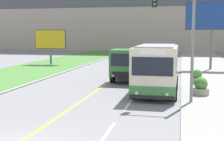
% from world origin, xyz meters
% --- Properties ---
extents(lane_marking_centre, '(2.88, 140.00, 0.01)m').
position_xyz_m(lane_marking_centre, '(0.35, 1.88, 0.00)').
color(lane_marking_centre, gold).
rests_on(lane_marking_centre, ground_plane).
extents(city_bus, '(2.65, 5.86, 3.07)m').
position_xyz_m(city_bus, '(3.96, 11.14, 1.55)').
color(city_bus, beige).
rests_on(city_bus, ground_plane).
extents(dump_truck, '(2.46, 6.53, 2.56)m').
position_xyz_m(dump_truck, '(1.43, 15.97, 1.29)').
color(dump_truck, black).
rests_on(dump_truck, ground_plane).
extents(car_distant, '(1.80, 4.30, 1.45)m').
position_xyz_m(car_distant, '(1.82, 35.08, 0.69)').
color(car_distant, '#2D4784').
rests_on(car_distant, ground_plane).
extents(traffic_light_mast, '(2.28, 0.32, 6.40)m').
position_xyz_m(traffic_light_mast, '(5.42, 8.98, 4.05)').
color(traffic_light_mast, slate).
rests_on(traffic_light_mast, ground_plane).
extents(billboard_large, '(5.32, 0.24, 7.04)m').
position_xyz_m(billboard_large, '(8.45, 25.27, 5.35)').
color(billboard_large, '#59595B').
rests_on(billboard_large, ground_plane).
extents(billboard_small, '(3.90, 0.24, 4.19)m').
position_xyz_m(billboard_small, '(-9.89, 26.75, 2.94)').
color(billboard_small, '#59595B').
rests_on(billboard_small, ground_plane).
extents(planter_round_near, '(1.01, 1.01, 1.09)m').
position_xyz_m(planter_round_near, '(6.66, 11.07, 0.55)').
color(planter_round_near, gray).
rests_on(planter_round_near, sidewalk_right).
extents(planter_round_second, '(0.91, 0.91, 1.05)m').
position_xyz_m(planter_round_second, '(6.65, 15.60, 0.54)').
color(planter_round_second, gray).
rests_on(planter_round_second, sidewalk_right).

